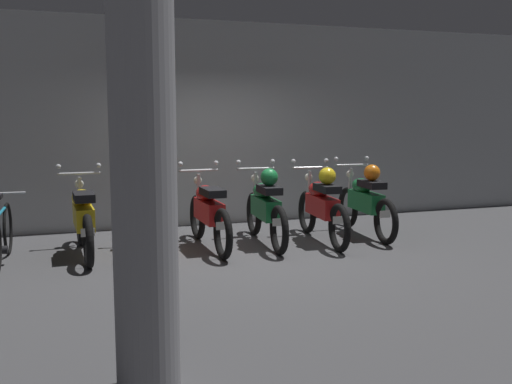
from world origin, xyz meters
name	(u,v)px	position (x,y,z in m)	size (l,w,h in m)	color
ground_plane	(248,253)	(0.00, 0.00, 0.00)	(80.00, 80.00, 0.00)	#424244
back_wall	(204,124)	(0.00, 2.32, 1.65)	(16.00, 0.30, 3.30)	#9EA0A3
motorbike_slot_0	(83,218)	(-2.03, 0.56, 0.49)	(0.59, 1.95, 1.15)	black
motorbike_slot_1	(149,213)	(-1.21, 0.45, 0.53)	(0.59, 1.66, 1.29)	black
motorbike_slot_2	(209,212)	(-0.41, 0.46, 0.49)	(0.59, 1.95, 1.15)	black
motorbike_slot_3	(265,207)	(0.41, 0.45, 0.53)	(0.59, 1.95, 1.15)	black
motorbike_slot_4	(322,205)	(1.22, 0.34, 0.53)	(0.59, 1.95, 1.15)	black
motorbike_slot_5	(365,200)	(2.03, 0.54, 0.53)	(0.59, 1.95, 1.15)	black
bicycle	(2,235)	(-2.99, 0.41, 0.36)	(0.50, 1.73, 0.89)	black
support_pillar	(143,141)	(-1.80, -3.47, 1.65)	(0.42, 0.42, 3.30)	gray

